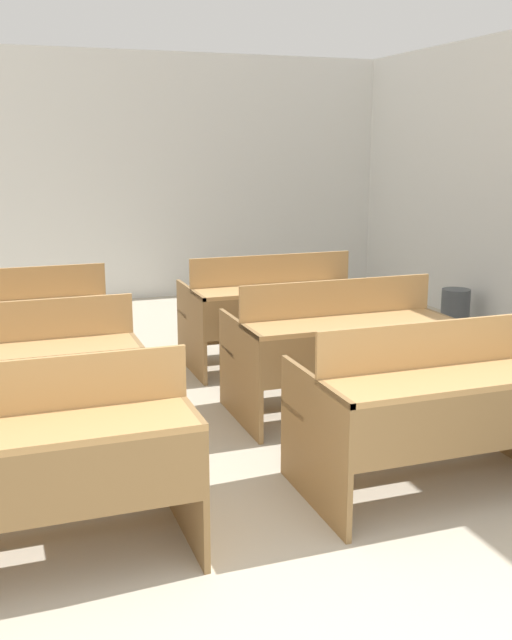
% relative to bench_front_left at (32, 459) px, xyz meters
% --- Properties ---
extents(wall_back, '(7.22, 0.06, 2.75)m').
position_rel_bench_front_left_xyz_m(wall_back, '(0.89, 5.47, 0.91)').
color(wall_back, silver).
rests_on(wall_back, ground_plane).
extents(bench_front_left, '(1.34, 0.80, 0.90)m').
position_rel_bench_front_left_xyz_m(bench_front_left, '(0.00, 0.00, 0.00)').
color(bench_front_left, olive).
rests_on(bench_front_left, ground_plane).
extents(bench_front_right, '(1.34, 0.80, 0.90)m').
position_rel_bench_front_left_xyz_m(bench_front_right, '(1.97, 0.02, 0.00)').
color(bench_front_right, olive).
rests_on(bench_front_right, ground_plane).
extents(bench_second_left, '(1.34, 0.80, 0.90)m').
position_rel_bench_front_left_xyz_m(bench_second_left, '(-0.01, 1.22, 0.00)').
color(bench_second_left, olive).
rests_on(bench_second_left, ground_plane).
extents(bench_second_right, '(1.34, 0.80, 0.90)m').
position_rel_bench_front_left_xyz_m(bench_second_right, '(1.99, 1.23, 0.00)').
color(bench_second_right, olive).
rests_on(bench_second_right, ground_plane).
extents(bench_third_left, '(1.34, 0.80, 0.90)m').
position_rel_bench_front_left_xyz_m(bench_third_left, '(0.01, 2.43, 0.00)').
color(bench_third_left, olive).
rests_on(bench_third_left, ground_plane).
extents(bench_third_right, '(1.34, 0.80, 0.90)m').
position_rel_bench_front_left_xyz_m(bench_third_right, '(1.99, 2.41, 0.00)').
color(bench_third_right, olive).
rests_on(bench_third_right, ground_plane).
extents(wastepaper_bin, '(0.28, 0.28, 0.36)m').
position_rel_bench_front_left_xyz_m(wastepaper_bin, '(4.18, 3.07, -0.28)').
color(wastepaper_bin, '#474C51').
rests_on(wastepaper_bin, ground_plane).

